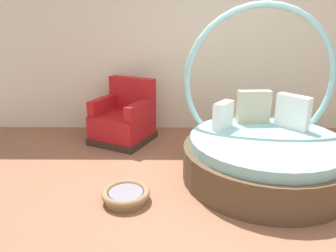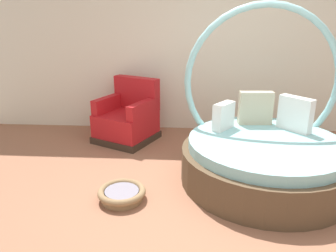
# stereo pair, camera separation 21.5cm
# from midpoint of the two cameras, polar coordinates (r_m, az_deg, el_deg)

# --- Properties ---
(ground_plane) EXTENTS (8.00, 8.00, 0.02)m
(ground_plane) POSITION_cam_midpoint_polar(r_m,az_deg,el_deg) (3.47, 9.98, -14.23)
(ground_plane) COLOR #936047
(back_wall) EXTENTS (8.00, 0.12, 3.07)m
(back_wall) POSITION_cam_midpoint_polar(r_m,az_deg,el_deg) (5.42, 6.64, 15.40)
(back_wall) COLOR silver
(back_wall) RESTS_ON ground_plane
(round_daybed) EXTENTS (1.91, 1.91, 2.02)m
(round_daybed) POSITION_cam_midpoint_polar(r_m,az_deg,el_deg) (4.00, 14.94, -3.63)
(round_daybed) COLOR brown
(round_daybed) RESTS_ON ground_plane
(red_armchair) EXTENTS (1.07, 1.07, 0.94)m
(red_armchair) POSITION_cam_midpoint_polar(r_m,az_deg,el_deg) (5.06, -8.88, 1.08)
(red_armchair) COLOR #38281E
(red_armchair) RESTS_ON ground_plane
(pet_basket) EXTENTS (0.51, 0.51, 0.13)m
(pet_basket) POSITION_cam_midpoint_polar(r_m,az_deg,el_deg) (3.54, -9.14, -11.85)
(pet_basket) COLOR #8E704C
(pet_basket) RESTS_ON ground_plane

